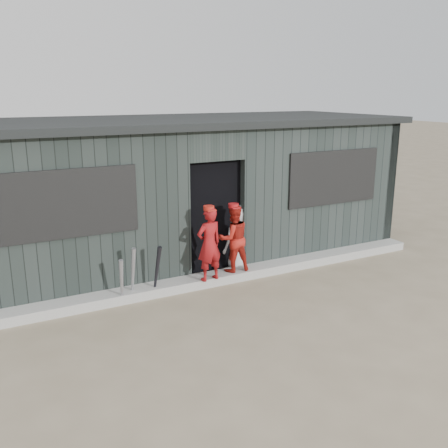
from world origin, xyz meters
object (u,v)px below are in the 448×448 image
player_grey_back (236,239)px  dugout (183,189)px  bat_left (133,274)px  player_red_right (233,238)px  bat_right (157,271)px  bat_mid (122,282)px  player_red_left (209,244)px

player_grey_back → dugout: 1.57m
bat_left → dugout: dugout is taller
player_red_right → dugout: size_ratio=0.14×
bat_right → player_red_right: player_red_right is taller
bat_left → bat_mid: bearing=-151.2°
player_red_left → player_grey_back: size_ratio=1.03×
bat_left → bat_mid: bat_left is taller
dugout → player_red_left: bearing=-100.6°
player_red_right → player_red_left: bearing=23.5°
bat_left → player_red_left: player_red_left is taller
player_red_left → player_red_right: (0.55, 0.20, -0.03)m
player_red_left → player_grey_back: player_red_left is taller
bat_mid → player_red_left: 1.49m
bat_left → dugout: (1.58, 1.76, 0.86)m
bat_left → player_red_right: size_ratio=0.76×
bat_left → player_red_right: (1.78, 0.09, 0.29)m
bat_left → dugout: 2.52m
player_grey_back → player_red_left: bearing=8.5°
bat_left → bat_right: bat_left is taller
bat_left → bat_mid: 0.25m
bat_left → player_red_right: player_red_right is taller
dugout → player_red_right: bearing=-83.3°
bat_mid → player_grey_back: bearing=13.5°
player_grey_back → bat_left: bearing=-13.5°
player_red_left → dugout: dugout is taller
bat_mid → player_red_left: (1.44, 0.01, 0.37)m
bat_mid → player_red_left: bearing=0.4°
player_grey_back → dugout: (-0.44, 1.34, 0.70)m
bat_right → dugout: dugout is taller
dugout → player_grey_back: bearing=-71.9°
bat_right → player_grey_back: 1.73m
bat_left → player_red_right: 1.81m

